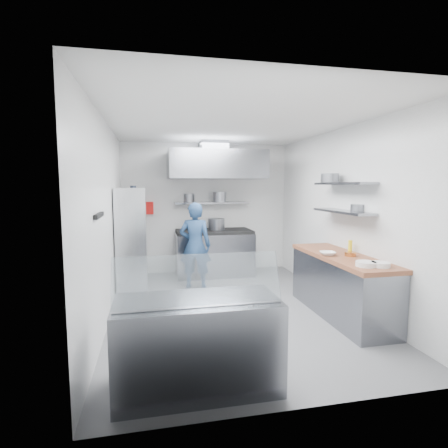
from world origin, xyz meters
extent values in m
plane|color=#5C5C5F|center=(0.00, 0.00, 0.00)|extent=(5.00, 5.00, 0.00)
plane|color=silver|center=(0.00, 0.00, 2.80)|extent=(5.00, 5.00, 0.00)
cube|color=white|center=(0.00, 2.50, 1.40)|extent=(3.60, 2.80, 0.02)
cube|color=white|center=(0.00, -2.50, 1.40)|extent=(3.60, 2.80, 0.02)
cube|color=white|center=(-1.80, 0.00, 1.40)|extent=(2.80, 5.00, 0.02)
cube|color=white|center=(1.80, 0.00, 1.40)|extent=(2.80, 5.00, 0.02)
cube|color=gray|center=(0.10, 2.10, 0.45)|extent=(1.60, 0.80, 0.90)
cube|color=black|center=(0.10, 2.10, 0.93)|extent=(1.57, 0.78, 0.06)
cylinder|color=slate|center=(-0.25, 2.09, 1.06)|extent=(0.27, 0.27, 0.20)
cylinder|color=slate|center=(0.16, 2.14, 1.08)|extent=(0.35, 0.35, 0.24)
cube|color=gray|center=(0.10, 2.34, 1.52)|extent=(1.60, 0.30, 0.04)
cylinder|color=slate|center=(-0.38, 2.47, 1.63)|extent=(0.23, 0.23, 0.18)
cylinder|color=slate|center=(0.23, 2.15, 1.65)|extent=(0.27, 0.27, 0.22)
cube|color=gray|center=(0.10, 1.93, 2.30)|extent=(1.90, 1.15, 0.55)
cube|color=slate|center=(0.10, 2.15, 2.68)|extent=(0.55, 0.55, 0.24)
cube|color=red|center=(-1.25, 2.44, 1.42)|extent=(0.22, 0.10, 0.26)
imported|color=navy|center=(-0.41, 1.23, 0.79)|extent=(0.66, 0.53, 1.59)
cube|color=silver|center=(-1.53, 1.17, 0.93)|extent=(0.50, 0.90, 1.85)
cube|color=white|center=(-1.53, 1.11, 0.80)|extent=(0.15, 0.19, 0.17)
cube|color=yellow|center=(-1.53, 1.39, 1.30)|extent=(0.14, 0.18, 0.16)
cylinder|color=black|center=(-1.48, 1.05, 1.80)|extent=(0.10, 0.10, 0.18)
cube|color=black|center=(-1.78, -0.90, 1.55)|extent=(0.04, 0.55, 0.05)
cube|color=gray|center=(1.48, -0.60, 0.42)|extent=(0.62, 2.00, 0.84)
cube|color=brown|center=(1.48, -0.60, 0.87)|extent=(0.65, 2.04, 0.06)
cylinder|color=white|center=(1.54, -1.38, 0.93)|extent=(0.22, 0.22, 0.06)
cylinder|color=white|center=(1.38, -1.32, 0.93)|extent=(0.24, 0.24, 0.06)
cylinder|color=#C37537|center=(1.55, -0.71, 0.93)|extent=(0.15, 0.15, 0.06)
cylinder|color=yellow|center=(1.71, -0.44, 0.99)|extent=(0.06, 0.06, 0.18)
imported|color=white|center=(1.26, -0.59, 0.93)|extent=(0.25, 0.25, 0.05)
cube|color=gray|center=(1.64, -0.30, 1.50)|extent=(0.30, 1.30, 0.04)
cube|color=gray|center=(1.64, -0.30, 1.92)|extent=(0.30, 1.30, 0.04)
cylinder|color=slate|center=(1.75, -0.52, 1.57)|extent=(0.19, 0.19, 0.10)
cylinder|color=slate|center=(1.60, 0.04, 2.01)|extent=(0.28, 0.28, 0.14)
cube|color=gray|center=(-0.80, -2.00, 0.42)|extent=(1.50, 0.70, 0.85)
cube|color=silver|center=(-0.80, -2.12, 1.07)|extent=(1.47, 0.19, 0.42)
camera|label=1|loc=(-1.19, -5.08, 1.89)|focal=28.00mm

